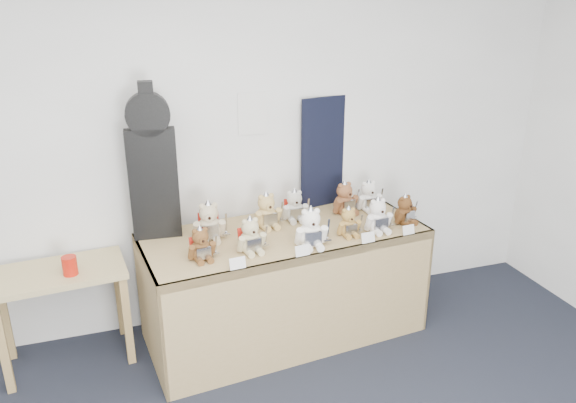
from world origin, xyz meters
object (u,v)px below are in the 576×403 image
object	(u,v)px
guitar_case	(152,164)
teddy_front_far_right	(378,216)
display_table	(289,259)
teddy_front_left	(251,237)
teddy_front_right	(349,223)
teddy_back_end	(369,197)
side_table	(61,287)
teddy_front_far_left	(201,245)
red_cup	(70,266)
teddy_back_centre_left	(267,212)
teddy_front_centre	(311,229)
teddy_back_left	(209,223)
teddy_back_centre_right	(295,207)
teddy_front_end	(405,211)
teddy_back_right	(345,199)

from	to	relation	value
guitar_case	teddy_front_far_right	xyz separation A→B (m)	(1.45, -0.39, -0.40)
display_table	teddy_front_left	size ratio (longest dim) A/B	7.71
teddy_front_right	teddy_back_end	size ratio (longest dim) A/B	0.86
side_table	teddy_front_far_left	world-z (taller)	teddy_front_far_left
teddy_front_far_left	teddy_back_end	bearing A→B (deg)	10.13
red_cup	display_table	bearing A→B (deg)	-5.52
teddy_front_far_right	teddy_back_centre_left	xyz separation A→B (m)	(-0.71, 0.31, 0.00)
teddy_front_centre	teddy_front_right	world-z (taller)	teddy_front_centre
teddy_back_left	teddy_back_centre_right	xyz separation A→B (m)	(0.65, 0.14, -0.02)
teddy_front_centre	teddy_back_centre_right	xyz separation A→B (m)	(0.04, 0.45, -0.02)
display_table	teddy_front_right	xyz separation A→B (m)	(0.39, -0.11, 0.26)
teddy_front_far_left	teddy_back_centre_right	distance (m)	0.86
display_table	teddy_back_end	bearing A→B (deg)	15.03
red_cup	teddy_front_right	size ratio (longest dim) A/B	0.55
display_table	teddy_front_far_left	distance (m)	0.70
teddy_front_far_left	teddy_front_left	world-z (taller)	teddy_front_left
guitar_case	teddy_front_centre	world-z (taller)	guitar_case
teddy_front_right	teddy_front_far_right	world-z (taller)	teddy_front_far_right
teddy_front_end	teddy_back_right	bearing A→B (deg)	115.04
teddy_front_left	teddy_back_right	xyz separation A→B (m)	(0.83, 0.42, 0.01)
teddy_front_far_right	red_cup	bearing A→B (deg)	170.05
teddy_back_left	teddy_front_end	bearing A→B (deg)	-0.48
display_table	teddy_front_far_left	world-z (taller)	teddy_front_far_left
teddy_front_far_left	teddy_front_centre	world-z (taller)	teddy_front_centre
teddy_back_centre_right	teddy_back_right	xyz separation A→B (m)	(0.40, 0.01, 0.01)
teddy_back_right	teddy_back_left	bearing A→B (deg)	173.10
teddy_back_left	teddy_back_end	world-z (taller)	teddy_back_left
guitar_case	teddy_back_centre_left	size ratio (longest dim) A/B	3.72
side_table	teddy_back_centre_right	bearing A→B (deg)	-3.99
teddy_front_far_left	teddy_front_end	xyz separation A→B (m)	(1.48, 0.11, 0.00)
teddy_back_centre_left	teddy_front_centre	bearing A→B (deg)	-73.33
side_table	teddy_back_centre_left	world-z (taller)	teddy_back_centre_left
teddy_back_end	teddy_front_end	bearing A→B (deg)	-70.84
teddy_front_right	teddy_front_far_right	xyz separation A→B (m)	(0.22, 0.00, 0.02)
teddy_front_right	teddy_back_centre_right	world-z (taller)	teddy_back_centre_right
teddy_front_far_right	guitar_case	bearing A→B (deg)	161.84
teddy_front_far_left	red_cup	bearing A→B (deg)	151.86
teddy_front_left	red_cup	bearing A→B (deg)	157.70
teddy_back_centre_left	teddy_front_end	bearing A→B (deg)	-22.99
teddy_front_far_right	teddy_back_right	size ratio (longest dim) A/B	0.98
display_table	teddy_back_end	distance (m)	0.82
teddy_front_end	side_table	bearing A→B (deg)	152.50
red_cup	teddy_back_centre_right	bearing A→B (deg)	4.58
teddy_back_end	teddy_front_far_right	bearing A→B (deg)	-109.93
teddy_front_end	teddy_front_far_left	bearing A→B (deg)	163.35
display_table	teddy_front_end	xyz separation A→B (m)	(0.85, -0.04, 0.27)
side_table	teddy_front_far_right	world-z (taller)	teddy_front_far_right
teddy_front_right	teddy_back_centre_right	bearing A→B (deg)	124.60
teddy_front_far_right	teddy_front_end	distance (m)	0.25
teddy_back_right	teddy_back_centre_right	bearing A→B (deg)	166.40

